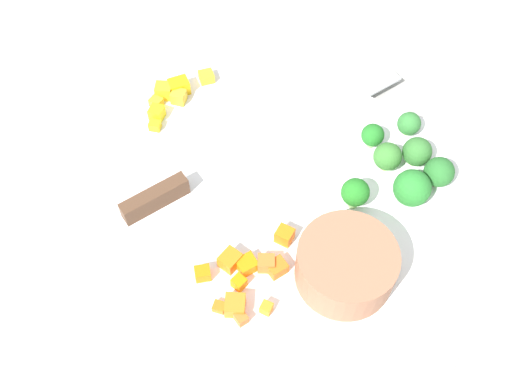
{
  "coord_description": "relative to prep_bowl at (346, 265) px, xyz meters",
  "views": [
    {
      "loc": [
        -0.16,
        0.29,
        0.54
      ],
      "look_at": [
        0.0,
        0.0,
        0.02
      ],
      "focal_mm": 41.33,
      "sensor_mm": 36.0,
      "label": 1
    }
  ],
  "objects": [
    {
      "name": "broccoli_floret_1",
      "position": [
        -0.02,
        -0.12,
        -0.0
      ],
      "size": [
        0.04,
        0.04,
        0.04
      ],
      "color": "#8DAF65",
      "rests_on": "cutting_board"
    },
    {
      "name": "pepper_dice_6",
      "position": [
        0.27,
        -0.06,
        -0.02
      ],
      "size": [
        0.02,
        0.01,
        0.01
      ],
      "primitive_type": "cube",
      "rotation": [
        0.0,
        0.0,
        1.86
      ],
      "color": "yellow",
      "rests_on": "cutting_board"
    },
    {
      "name": "pepper_dice_0",
      "position": [
        0.27,
        -0.08,
        -0.01
      ],
      "size": [
        0.02,
        0.02,
        0.02
      ],
      "primitive_type": "cube",
      "rotation": [
        0.0,
        0.0,
        0.18
      ],
      "color": "yellow",
      "rests_on": "cutting_board"
    },
    {
      "name": "carrot_dice_8",
      "position": [
        0.08,
        0.06,
        -0.02
      ],
      "size": [
        0.01,
        0.01,
        0.01
      ],
      "primitive_type": "cube",
      "rotation": [
        0.0,
        0.0,
        2.92
      ],
      "color": "orange",
      "rests_on": "cutting_board"
    },
    {
      "name": "pepper_dice_3",
      "position": [
        0.27,
        -0.11,
        -0.01
      ],
      "size": [
        0.02,
        0.02,
        0.02
      ],
      "primitive_type": "cube",
      "rotation": [
        0.0,
        0.0,
        1.81
      ],
      "color": "gold",
      "rests_on": "cutting_board"
    },
    {
      "name": "pepper_dice_4",
      "position": [
        0.27,
        -0.12,
        -0.01
      ],
      "size": [
        0.03,
        0.03,
        0.02
      ],
      "primitive_type": "cube",
      "rotation": [
        0.0,
        0.0,
        2.47
      ],
      "color": "yellow",
      "rests_on": "cutting_board"
    },
    {
      "name": "ground_plane",
      "position": [
        0.12,
        -0.04,
        -0.03
      ],
      "size": [
        4.0,
        4.0,
        0.0
      ],
      "primitive_type": "plane",
      "color": "#9B9993"
    },
    {
      "name": "broccoli_floret_5",
      "position": [
        0.01,
        -0.2,
        -0.01
      ],
      "size": [
        0.03,
        0.03,
        0.03
      ],
      "color": "#91BC61",
      "rests_on": "cutting_board"
    },
    {
      "name": "broccoli_floret_6",
      "position": [
        0.03,
        -0.08,
        0.0
      ],
      "size": [
        0.03,
        0.03,
        0.04
      ],
      "color": "#7FB664",
      "rests_on": "cutting_board"
    },
    {
      "name": "broccoli_floret_2",
      "position": [
        -0.01,
        -0.16,
        -0.0
      ],
      "size": [
        0.03,
        0.03,
        0.04
      ],
      "color": "#95B45D",
      "rests_on": "cutting_board"
    },
    {
      "name": "carrot_dice_7",
      "position": [
        0.09,
        0.09,
        -0.02
      ],
      "size": [
        0.01,
        0.01,
        0.01
      ],
      "primitive_type": "cube",
      "rotation": [
        0.0,
        0.0,
        1.78
      ],
      "color": "orange",
      "rests_on": "cutting_board"
    },
    {
      "name": "carrot_dice_6",
      "position": [
        0.1,
        0.04,
        -0.01
      ],
      "size": [
        0.02,
        0.02,
        0.02
      ],
      "primitive_type": "cube",
      "rotation": [
        0.0,
        0.0,
        2.98
      ],
      "color": "orange",
      "rests_on": "cutting_board"
    },
    {
      "name": "broccoli_floret_0",
      "position": [
        -0.04,
        -0.15,
        -0.0
      ],
      "size": [
        0.03,
        0.03,
        0.04
      ],
      "color": "#8EB162",
      "rests_on": "cutting_board"
    },
    {
      "name": "carrot_dice_1",
      "position": [
        0.07,
        0.08,
        -0.01
      ],
      "size": [
        0.03,
        0.03,
        0.02
      ],
      "primitive_type": "cube",
      "rotation": [
        0.0,
        0.0,
        2.02
      ],
      "color": "orange",
      "rests_on": "cutting_board"
    },
    {
      "name": "chef_knife",
      "position": [
        0.17,
        -0.04,
        -0.01
      ],
      "size": [
        0.18,
        0.34,
        0.02
      ],
      "rotation": [
        0.0,
        0.0,
        4.25
      ],
      "color": "silver",
      "rests_on": "cutting_board"
    },
    {
      "name": "pepper_dice_5",
      "position": [
        0.25,
        -0.16,
        -0.02
      ],
      "size": [
        0.02,
        0.02,
        0.01
      ],
      "primitive_type": "cube",
      "rotation": [
        0.0,
        0.0,
        2.38
      ],
      "color": "yellow",
      "rests_on": "cutting_board"
    },
    {
      "name": "prep_bowl",
      "position": [
        0.0,
        0.0,
        0.0
      ],
      "size": [
        0.1,
        0.1,
        0.05
      ],
      "primitive_type": "cylinder",
      "color": "#9B6549",
      "rests_on": "cutting_board"
    },
    {
      "name": "carrot_dice_10",
      "position": [
        0.09,
        0.04,
        -0.02
      ],
      "size": [
        0.02,
        0.02,
        0.01
      ],
      "primitive_type": "cube",
      "rotation": [
        0.0,
        0.0,
        2.61
      ],
      "color": "orange",
      "rests_on": "cutting_board"
    },
    {
      "name": "carrot_dice_0",
      "position": [
        0.06,
        0.03,
        -0.02
      ],
      "size": [
        0.02,
        0.02,
        0.01
      ],
      "primitive_type": "cube",
      "rotation": [
        0.0,
        0.0,
        1.1
      ],
      "color": "orange",
      "rests_on": "cutting_board"
    },
    {
      "name": "carrot_dice_2",
      "position": [
        0.05,
        0.07,
        -0.02
      ],
      "size": [
        0.01,
        0.01,
        0.01
      ],
      "primitive_type": "cube",
      "rotation": [
        0.0,
        0.0,
        1.62
      ],
      "color": "orange",
      "rests_on": "cutting_board"
    },
    {
      "name": "carrot_dice_3",
      "position": [
        0.12,
        0.07,
        -0.02
      ],
      "size": [
        0.02,
        0.02,
        0.01
      ],
      "primitive_type": "cube",
      "rotation": [
        0.0,
        0.0,
        0.69
      ],
      "color": "orange",
      "rests_on": "cutting_board"
    },
    {
      "name": "carrot_dice_4",
      "position": [
        0.07,
        0.03,
        -0.01
      ],
      "size": [
        0.02,
        0.02,
        0.02
      ],
      "primitive_type": "cube",
      "rotation": [
        0.0,
        0.0,
        0.49
      ],
      "color": "orange",
      "rests_on": "cutting_board"
    },
    {
      "name": "broccoli_floret_4",
      "position": [
        0.01,
        -0.14,
        -0.0
      ],
      "size": [
        0.03,
        0.03,
        0.04
      ],
      "color": "#96B95B",
      "rests_on": "cutting_board"
    },
    {
      "name": "pepper_dice_2",
      "position": [
        0.28,
        -0.09,
        -0.02
      ],
      "size": [
        0.01,
        0.01,
        0.01
      ],
      "primitive_type": "cube",
      "rotation": [
        0.0,
        0.0,
        1.51
      ],
      "color": "yellow",
      "rests_on": "cutting_board"
    },
    {
      "name": "cutting_board",
      "position": [
        0.12,
        -0.04,
        -0.03
      ],
      "size": [
        0.49,
        0.38,
        0.01
      ],
      "primitive_type": "cube",
      "color": "white",
      "rests_on": "ground_plane"
    },
    {
      "name": "broccoli_floret_3",
      "position": [
        0.04,
        -0.16,
        -0.01
      ],
      "size": [
        0.03,
        0.03,
        0.03
      ],
      "color": "#82C369",
      "rests_on": "cutting_board"
    },
    {
      "name": "carrot_dice_9",
      "position": [
        0.06,
        0.09,
        -0.02
      ],
      "size": [
        0.02,
        0.02,
        0.01
      ],
      "primitive_type": "cube",
      "rotation": [
        0.0,
        0.0,
        2.68
      ],
      "color": "orange",
      "rests_on": "cutting_board"
    },
    {
      "name": "carrot_dice_5",
      "position": [
        0.07,
        -0.01,
        -0.01
      ],
      "size": [
        0.02,
        0.02,
        0.02
      ],
      "primitive_type": "cube",
      "rotation": [
        0.0,
        0.0,
        1.57
      ],
      "color": "orange",
      "rests_on": "cutting_board"
    },
    {
      "name": "pepper_dice_1",
      "position": [
        0.28,
        -0.11,
        -0.01
      ],
      "size": [
        0.02,
        0.02,
        0.02
      ],
      "primitive_type": "cube",
      "rotation": [
        0.0,
        0.0,
        2.01
      ],
      "color": "yellow",
      "rests_on": "cutting_board"
    }
  ]
}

